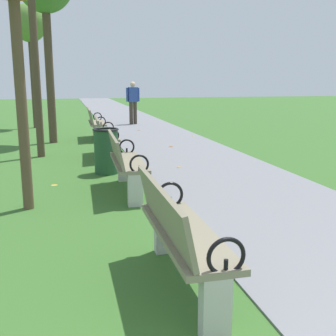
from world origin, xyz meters
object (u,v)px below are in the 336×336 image
Objects in this scene: tree_5 at (29,26)px; pedestrian_walking at (133,100)px; park_bench_3 at (125,162)px; park_bench_5 at (95,123)px; park_bench_2 at (179,233)px; trash_bin at (106,151)px; park_bench_4 at (105,136)px.

pedestrian_walking is at bearing 3.51° from tree_5.
tree_5 is 4.47m from pedestrian_walking.
park_bench_5 is (-0.00, 6.10, 0.00)m from park_bench_3.
park_bench_2 is 0.37× the size of tree_5.
park_bench_2 is 0.99× the size of park_bench_3.
trash_bin is at bearing 91.86° from park_bench_2.
tree_5 reaches higher than trash_bin.
park_bench_2 and park_bench_4 have the same top height.
park_bench_2 is at bearing -90.00° from park_bench_3.
park_bench_3 is at bearing -78.91° from tree_5.
trash_bin is at bearing -95.07° from park_bench_4.
park_bench_2 is at bearing -88.14° from trash_bin.
park_bench_5 is 5.05m from tree_5.
park_bench_2 is at bearing -97.56° from pedestrian_walking.
pedestrian_walking is at bearing 77.50° from trash_bin.
park_bench_2 is at bearing -81.57° from tree_5.
park_bench_4 is 0.38× the size of tree_5.
park_bench_3 is at bearing -99.90° from pedestrian_walking.
trash_bin is (-0.15, 4.55, -0.06)m from park_bench_2.
trash_bin is (-1.87, -8.44, -0.50)m from pedestrian_walking.
park_bench_3 is 1.00× the size of pedestrian_walking.
park_bench_3 is 6.10m from park_bench_5.
park_bench_5 reaches higher than trash_bin.
park_bench_4 and park_bench_5 have the same top height.
park_bench_5 is 4.68m from trash_bin.
park_bench_3 is 1.00× the size of park_bench_5.
pedestrian_walking reaches higher than park_bench_5.
park_bench_5 is at bearing 90.00° from park_bench_3.
park_bench_3 is at bearing -90.00° from park_bench_5.
park_bench_3 is (0.00, 3.12, 0.00)m from park_bench_2.
tree_5 is (-1.89, 3.54, 3.06)m from park_bench_5.
park_bench_4 is (0.00, 6.21, 0.00)m from park_bench_2.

